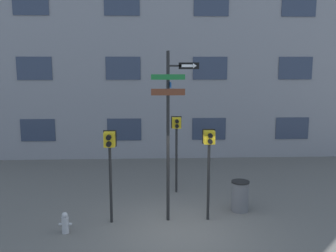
{
  "coord_description": "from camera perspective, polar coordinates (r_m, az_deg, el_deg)",
  "views": [
    {
      "loc": [
        -0.71,
        -9.59,
        4.52
      ],
      "look_at": [
        -0.26,
        0.66,
        2.78
      ],
      "focal_mm": 40.0,
      "sensor_mm": 36.0,
      "label": 1
    }
  ],
  "objects": [
    {
      "name": "ground_plane",
      "position": [
        10.63,
        1.6,
        -15.52
      ],
      "size": [
        60.0,
        60.0,
        0.0
      ],
      "primitive_type": "plane",
      "color": "#595651"
    },
    {
      "name": "pedestrian_signal_across",
      "position": [
        12.88,
        1.31,
        -1.26
      ],
      "size": [
        0.36,
        0.4,
        2.69
      ],
      "color": "black",
      "rests_on": "ground_plane"
    },
    {
      "name": "pedestrian_signal_left",
      "position": [
        10.52,
        -8.87,
        -3.86
      ],
      "size": [
        0.36,
        0.4,
        2.66
      ],
      "color": "black",
      "rests_on": "ground_plane"
    },
    {
      "name": "street_sign_pole",
      "position": [
        10.39,
        0.33,
        0.49
      ],
      "size": [
        1.31,
        0.82,
        4.84
      ],
      "color": "black",
      "rests_on": "ground_plane"
    },
    {
      "name": "building_facade",
      "position": [
        17.85,
        -0.23,
        17.97
      ],
      "size": [
        24.0,
        0.63,
        14.21
      ],
      "color": "gray",
      "rests_on": "ground_plane"
    },
    {
      "name": "fire_hydrant",
      "position": [
        10.7,
        -15.38,
        -14.06
      ],
      "size": [
        0.35,
        0.19,
        0.58
      ],
      "color": "#A5A5A8",
      "rests_on": "ground_plane"
    },
    {
      "name": "pedestrian_signal_right",
      "position": [
        10.64,
        6.27,
        -3.73
      ],
      "size": [
        0.36,
        0.4,
        2.66
      ],
      "color": "black",
      "rests_on": "ground_plane"
    },
    {
      "name": "trash_bin",
      "position": [
        11.88,
        10.91,
        -10.43
      ],
      "size": [
        0.55,
        0.55,
        0.95
      ],
      "color": "#59595B",
      "rests_on": "ground_plane"
    }
  ]
}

